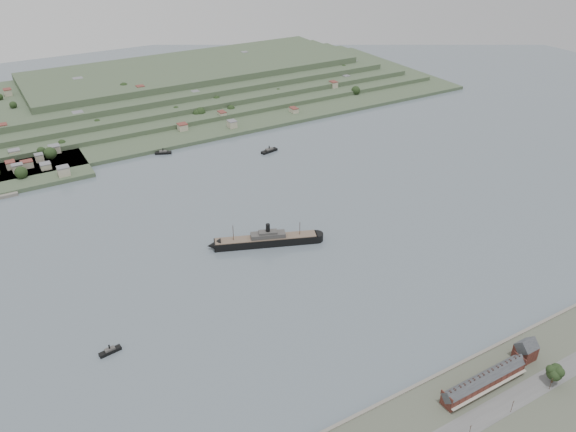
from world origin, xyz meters
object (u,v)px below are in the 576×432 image
steamship (263,240)px  tugboat (110,351)px  fig_tree (556,373)px  terrace_row (484,381)px  gabled_building (526,350)px

steamship → tugboat: size_ratio=6.37×
steamship → tugboat: steamship is taller
fig_tree → tugboat: bearing=144.0°
terrace_row → tugboat: bearing=141.9°
tugboat → fig_tree: (201.91, -146.66, 7.75)m
terrace_row → steamship: size_ratio=0.65×
gabled_building → steamship: (-71.26, 183.88, -4.23)m
gabled_building → fig_tree: bearing=-94.5°
terrace_row → fig_tree: 39.60m
tugboat → fig_tree: 249.68m
steamship → fig_tree: bearing=-71.2°
terrace_row → tugboat: size_ratio=4.14×
terrace_row → steamship: bearing=100.2°
gabled_building → tugboat: (-203.54, 126.04, -6.75)m
terrace_row → fig_tree: (35.87, -16.60, 2.35)m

